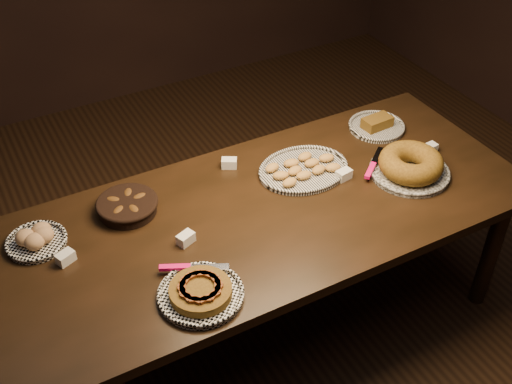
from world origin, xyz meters
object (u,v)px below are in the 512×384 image
buffet_table (261,224)px  bundt_cake_plate (410,166)px  madeleine_platter (303,169)px  apple_tart_plate (200,292)px

buffet_table → bundt_cake_plate: (0.73, -0.09, 0.12)m
madeleine_platter → bundt_cake_plate: size_ratio=1.05×
madeleine_platter → buffet_table: bearing=-175.1°
apple_tart_plate → bundt_cake_plate: size_ratio=0.88×
buffet_table → apple_tart_plate: apple_tart_plate is taller
buffet_table → apple_tart_plate: 0.54m
buffet_table → bundt_cake_plate: size_ratio=5.93×
bundt_cake_plate → apple_tart_plate: bearing=-171.1°
buffet_table → madeleine_platter: size_ratio=5.64×
apple_tart_plate → buffet_table: bearing=61.2°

